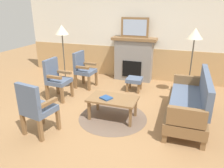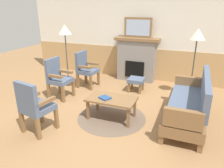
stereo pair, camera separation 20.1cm
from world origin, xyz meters
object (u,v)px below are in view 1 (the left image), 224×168
armchair_front_left (36,107)px  floor_lamp_by_couch (195,38)px  fireplace (134,59)px  armchair_by_window_left (83,68)px  couch (189,103)px  book_on_table (106,98)px  floor_lamp_by_chairs (62,34)px  coffee_table (113,101)px  armchair_near_fireplace (56,77)px  framed_picture (135,28)px  footstool (134,81)px

armchair_front_left → floor_lamp_by_couch: size_ratio=0.58×
fireplace → armchair_by_window_left: bearing=-138.1°
couch → book_on_table: 1.60m
floor_lamp_by_chairs → coffee_table: bearing=-35.8°
armchair_near_fireplace → coffee_table: bearing=-17.2°
armchair_near_fireplace → armchair_by_window_left: (0.26, 0.93, 0.00)m
floor_lamp_by_couch → armchair_by_window_left: bearing=-175.2°
floor_lamp_by_chairs → framed_picture: bearing=33.3°
footstool → floor_lamp_by_chairs: bearing=-173.6°
floor_lamp_by_couch → footstool: bearing=-176.5°
armchair_front_left → book_on_table: bearing=43.6°
framed_picture → armchair_front_left: (-0.89, -3.44, -1.02)m
fireplace → floor_lamp_by_chairs: bearing=-146.7°
footstool → armchair_by_window_left: size_ratio=0.41×
coffee_table → fireplace: bearing=94.1°
coffee_table → floor_lamp_by_chairs: 2.54m
fireplace → floor_lamp_by_couch: (1.60, -0.81, 0.80)m
coffee_table → armchair_front_left: 1.45m
book_on_table → footstool: book_on_table is taller
footstool → floor_lamp_by_couch: size_ratio=0.24×
footstool → coffee_table: bearing=-92.7°
footstool → book_on_table: bearing=-96.6°
armchair_by_window_left → coffee_table: bearing=-46.8°
fireplace → floor_lamp_by_chairs: size_ratio=0.77×
book_on_table → armchair_by_window_left: armchair_by_window_left is taller
footstool → armchair_front_left: armchair_front_left is taller
fireplace → book_on_table: bearing=-88.6°
book_on_table → armchair_near_fireplace: 1.59m
fireplace → armchair_front_left: size_ratio=1.33×
armchair_front_left → armchair_by_window_left: bearing=96.5°
framed_picture → coffee_table: framed_picture is taller
coffee_table → armchair_front_left: size_ratio=0.98×
framed_picture → book_on_table: framed_picture is taller
book_on_table → couch: bearing=14.8°
coffee_table → armchair_by_window_left: (-1.34, 1.42, 0.15)m
coffee_table → armchair_near_fireplace: bearing=162.8°
armchair_by_window_left → armchair_front_left: 2.41m
footstool → armchair_by_window_left: armchair_by_window_left is taller
framed_picture → footstool: size_ratio=2.00×
book_on_table → armchair_near_fireplace: size_ratio=0.21×
couch → floor_lamp_by_chairs: bearing=163.0°
armchair_by_window_left → armchair_front_left: bearing=-83.5°
fireplace → armchair_near_fireplace: 2.43m
floor_lamp_by_chairs → armchair_by_window_left: bearing=7.6°
floor_lamp_by_couch → floor_lamp_by_chairs: same height
book_on_table → floor_lamp_by_chairs: (-1.76, 1.42, 1.00)m
fireplace → armchair_by_window_left: (-1.16, -1.04, -0.11)m
footstool → fireplace: bearing=105.6°
fireplace → armchair_near_fireplace: bearing=-125.8°
armchair_by_window_left → armchair_front_left: size_ratio=1.00×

